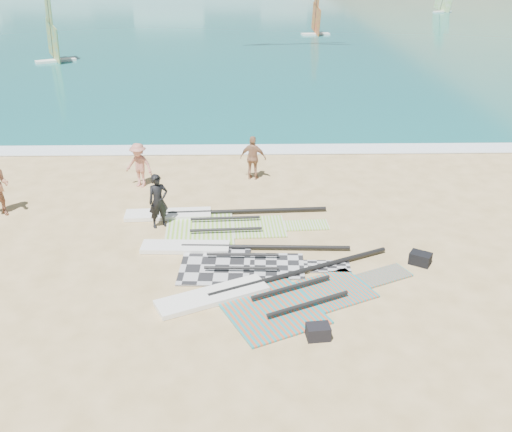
{
  "coord_description": "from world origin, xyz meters",
  "views": [
    {
      "loc": [
        -0.35,
        -9.46,
        7.35
      ],
      "look_at": [
        -0.08,
        4.0,
        1.0
      ],
      "focal_mm": 40.0,
      "sensor_mm": 36.0,
      "label": 1
    }
  ],
  "objects_px": {
    "rig_grey": "(225,257)",
    "rig_green": "(209,221)",
    "beachgoer_back": "(253,158)",
    "gear_bag_far": "(420,259)",
    "gear_bag_near": "(318,332)",
    "person_wetsuit": "(158,201)",
    "beachgoer_mid": "(139,165)",
    "rig_orange": "(271,294)"
  },
  "relations": [
    {
      "from": "rig_grey",
      "to": "rig_green",
      "type": "height_order",
      "value": "rig_green"
    },
    {
      "from": "beachgoer_back",
      "to": "gear_bag_far",
      "type": "bearing_deg",
      "value": 137.33
    },
    {
      "from": "rig_grey",
      "to": "gear_bag_far",
      "type": "height_order",
      "value": "gear_bag_far"
    },
    {
      "from": "gear_bag_near",
      "to": "gear_bag_far",
      "type": "bearing_deg",
      "value": 45.31
    },
    {
      "from": "rig_grey",
      "to": "gear_bag_far",
      "type": "distance_m",
      "value": 5.01
    },
    {
      "from": "rig_green",
      "to": "gear_bag_near",
      "type": "bearing_deg",
      "value": -68.34
    },
    {
      "from": "rig_green",
      "to": "gear_bag_far",
      "type": "bearing_deg",
      "value": -27.87
    },
    {
      "from": "rig_green",
      "to": "person_wetsuit",
      "type": "height_order",
      "value": "person_wetsuit"
    },
    {
      "from": "rig_green",
      "to": "person_wetsuit",
      "type": "relative_size",
      "value": 3.81
    },
    {
      "from": "rig_grey",
      "to": "beachgoer_mid",
      "type": "distance_m",
      "value": 5.92
    },
    {
      "from": "rig_grey",
      "to": "gear_bag_far",
      "type": "bearing_deg",
      "value": -2.05
    },
    {
      "from": "rig_orange",
      "to": "beachgoer_mid",
      "type": "bearing_deg",
      "value": 95.74
    },
    {
      "from": "rig_grey",
      "to": "beachgoer_back",
      "type": "relative_size",
      "value": 3.63
    },
    {
      "from": "gear_bag_near",
      "to": "beachgoer_mid",
      "type": "xyz_separation_m",
      "value": [
        -5.05,
        8.44,
        0.61
      ]
    },
    {
      "from": "gear_bag_near",
      "to": "rig_green",
      "type": "bearing_deg",
      "value": 114.8
    },
    {
      "from": "rig_grey",
      "to": "person_wetsuit",
      "type": "height_order",
      "value": "person_wetsuit"
    },
    {
      "from": "person_wetsuit",
      "to": "beachgoer_back",
      "type": "distance_m",
      "value": 4.64
    },
    {
      "from": "rig_green",
      "to": "gear_bag_near",
      "type": "distance_m",
      "value": 6.13
    },
    {
      "from": "gear_bag_far",
      "to": "beachgoer_mid",
      "type": "distance_m",
      "value": 9.7
    },
    {
      "from": "rig_grey",
      "to": "beachgoer_back",
      "type": "bearing_deg",
      "value": 84.23
    },
    {
      "from": "gear_bag_far",
      "to": "beachgoer_back",
      "type": "bearing_deg",
      "value": 124.68
    },
    {
      "from": "rig_orange",
      "to": "person_wetsuit",
      "type": "relative_size",
      "value": 3.9
    },
    {
      "from": "rig_orange",
      "to": "gear_bag_far",
      "type": "height_order",
      "value": "gear_bag_far"
    },
    {
      "from": "gear_bag_near",
      "to": "person_wetsuit",
      "type": "xyz_separation_m",
      "value": [
        -3.98,
        5.33,
        0.65
      ]
    },
    {
      "from": "rig_grey",
      "to": "person_wetsuit",
      "type": "bearing_deg",
      "value": 137.7
    },
    {
      "from": "rig_green",
      "to": "beachgoer_mid",
      "type": "relative_size",
      "value": 4.02
    },
    {
      "from": "rig_orange",
      "to": "beachgoer_mid",
      "type": "height_order",
      "value": "beachgoer_mid"
    },
    {
      "from": "gear_bag_far",
      "to": "person_wetsuit",
      "type": "bearing_deg",
      "value": 161.52
    },
    {
      "from": "gear_bag_far",
      "to": "beachgoer_back",
      "type": "xyz_separation_m",
      "value": [
        -4.19,
        6.05,
        0.62
      ]
    },
    {
      "from": "rig_grey",
      "to": "gear_bag_near",
      "type": "xyz_separation_m",
      "value": [
        2.02,
        -3.4,
        0.1
      ]
    },
    {
      "from": "rig_green",
      "to": "gear_bag_near",
      "type": "height_order",
      "value": "gear_bag_near"
    },
    {
      "from": "rig_grey",
      "to": "rig_green",
      "type": "distance_m",
      "value": 2.24
    },
    {
      "from": "rig_orange",
      "to": "beachgoer_back",
      "type": "xyz_separation_m",
      "value": [
        -0.3,
        7.47,
        0.72
      ]
    },
    {
      "from": "rig_green",
      "to": "person_wetsuit",
      "type": "xyz_separation_m",
      "value": [
        -1.4,
        -0.23,
        0.75
      ]
    },
    {
      "from": "person_wetsuit",
      "to": "beachgoer_back",
      "type": "relative_size",
      "value": 1.04
    },
    {
      "from": "rig_green",
      "to": "gear_bag_near",
      "type": "xyz_separation_m",
      "value": [
        2.57,
        -5.56,
        0.1
      ]
    },
    {
      "from": "rig_green",
      "to": "beachgoer_back",
      "type": "height_order",
      "value": "beachgoer_back"
    },
    {
      "from": "gear_bag_near",
      "to": "rig_orange",
      "type": "bearing_deg",
      "value": 119.8
    },
    {
      "from": "beachgoer_back",
      "to": "gear_bag_near",
      "type": "bearing_deg",
      "value": 110.25
    },
    {
      "from": "gear_bag_far",
      "to": "person_wetsuit",
      "type": "relative_size",
      "value": 0.32
    },
    {
      "from": "rig_orange",
      "to": "person_wetsuit",
      "type": "xyz_separation_m",
      "value": [
        -3.07,
        3.75,
        0.75
      ]
    },
    {
      "from": "beachgoer_back",
      "to": "beachgoer_mid",
      "type": "bearing_deg",
      "value": 21.86
    }
  ]
}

